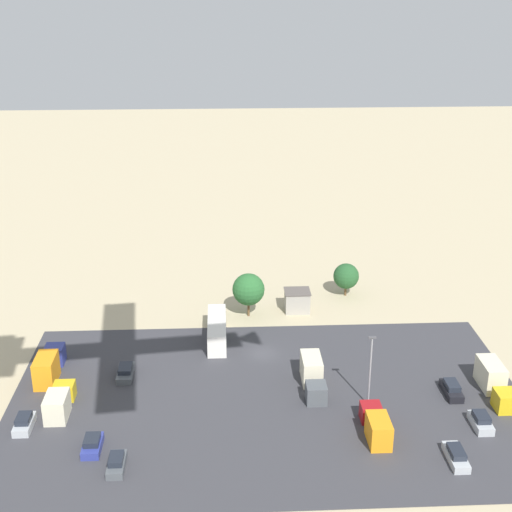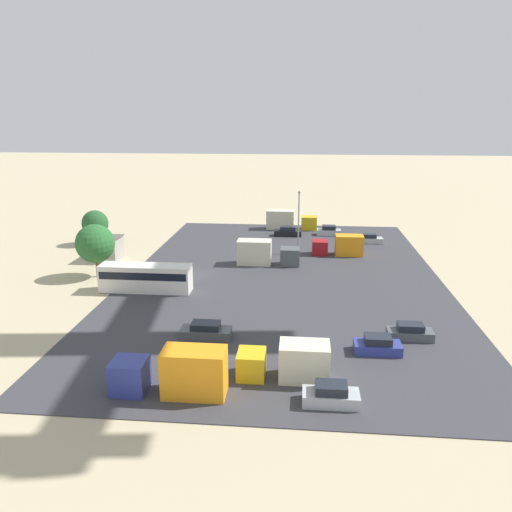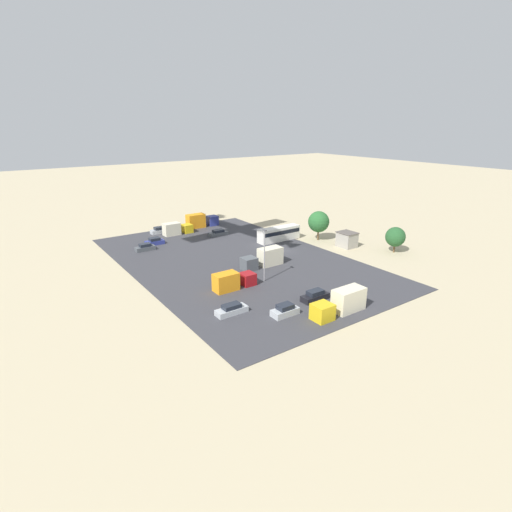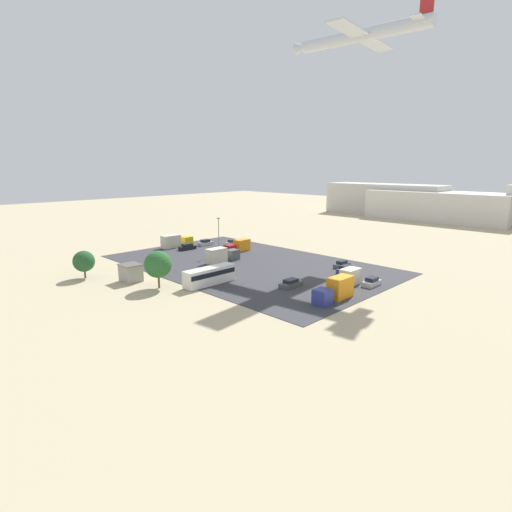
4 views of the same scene
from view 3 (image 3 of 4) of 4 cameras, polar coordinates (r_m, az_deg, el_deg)
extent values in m
plane|color=tan|center=(84.98, 3.61, 0.77)|extent=(400.00, 400.00, 0.00)
cube|color=#38383D|center=(78.67, -2.93, -0.67)|extent=(62.21, 38.97, 0.08)
cube|color=#9E998E|center=(89.19, 12.85, 2.27)|extent=(3.69, 3.24, 3.19)
cube|color=#59514C|center=(88.75, 12.92, 3.29)|extent=(3.93, 3.48, 0.12)
cube|color=silver|center=(91.65, 3.28, 3.18)|extent=(2.54, 10.52, 3.13)
cube|color=black|center=(91.50, 3.28, 3.52)|extent=(2.58, 10.10, 0.88)
cube|color=navy|center=(91.60, -14.26, 1.89)|extent=(1.93, 4.02, 0.89)
cube|color=#1E232D|center=(91.39, -14.30, 2.36)|extent=(1.62, 2.25, 0.65)
cube|color=#ADB2B7|center=(100.64, -13.68, 3.44)|extent=(1.84, 4.02, 0.92)
cube|color=#1E232D|center=(100.44, -13.71, 3.87)|extent=(1.54, 2.25, 0.67)
cube|color=#ADB2B7|center=(56.98, 4.15, -7.97)|extent=(1.88, 4.00, 0.95)
cube|color=#1E232D|center=(56.62, 4.17, -7.22)|extent=(1.58, 2.24, 0.70)
cube|color=black|center=(61.99, 8.43, -5.85)|extent=(1.79, 4.56, 0.93)
cube|color=#1E232D|center=(61.66, 8.46, -5.16)|extent=(1.50, 2.55, 0.68)
cube|color=#4C5156|center=(96.33, -5.41, 3.19)|extent=(1.94, 4.65, 0.83)
cube|color=#1E232D|center=(96.15, -5.42, 3.60)|extent=(1.63, 2.60, 0.61)
cube|color=#ADB2B7|center=(57.37, -3.51, -7.82)|extent=(1.74, 4.70, 0.84)
cube|color=#1E232D|center=(57.05, -3.52, -7.17)|extent=(1.46, 2.63, 0.62)
cube|color=#4C5156|center=(87.81, -15.55, 1.05)|extent=(1.73, 4.10, 0.86)
cube|color=#1E232D|center=(87.59, -15.59, 1.51)|extent=(1.45, 2.30, 0.63)
cube|color=maroon|center=(66.76, -1.21, -3.28)|extent=(2.33, 2.23, 2.05)
cube|color=orange|center=(64.51, -4.32, -3.72)|extent=(2.33, 3.97, 2.93)
cube|color=#4C5156|center=(73.37, -1.01, -1.10)|extent=(2.44, 2.58, 2.33)
cube|color=beige|center=(75.89, 2.04, -0.03)|extent=(2.44, 4.58, 3.33)
cube|color=navy|center=(106.12, -6.25, 5.07)|extent=(2.46, 2.58, 2.47)
cube|color=orange|center=(103.81, -8.61, 4.96)|extent=(2.46, 4.58, 3.53)
cube|color=gold|center=(56.01, 9.47, -7.89)|extent=(2.50, 2.72, 2.34)
cube|color=beige|center=(59.23, 13.08, -6.08)|extent=(2.50, 4.84, 3.34)
cube|color=gold|center=(99.79, -9.79, 3.91)|extent=(2.48, 2.17, 2.05)
cube|color=beige|center=(98.07, -11.96, 3.78)|extent=(2.48, 3.86, 2.94)
cylinder|color=brown|center=(88.37, 19.12, 1.08)|extent=(0.36, 0.36, 1.83)
sphere|color=#235128|center=(87.71, 19.29, 2.60)|extent=(4.10, 4.10, 4.10)
cylinder|color=brown|center=(93.28, 8.85, 3.02)|extent=(0.36, 0.36, 2.53)
sphere|color=#28602D|center=(92.51, 8.94, 4.86)|extent=(4.84, 4.84, 4.84)
cylinder|color=gray|center=(67.02, 1.20, -0.10)|extent=(0.20, 0.20, 8.84)
cube|color=#4C4C51|center=(65.69, 1.23, 3.70)|extent=(0.90, 0.28, 0.20)
camera|label=1|loc=(79.29, -68.10, 23.55)|focal=50.00mm
camera|label=2|loc=(128.08, -18.81, 14.94)|focal=35.00mm
camera|label=4|loc=(159.73, 3.44, 16.92)|focal=28.00mm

